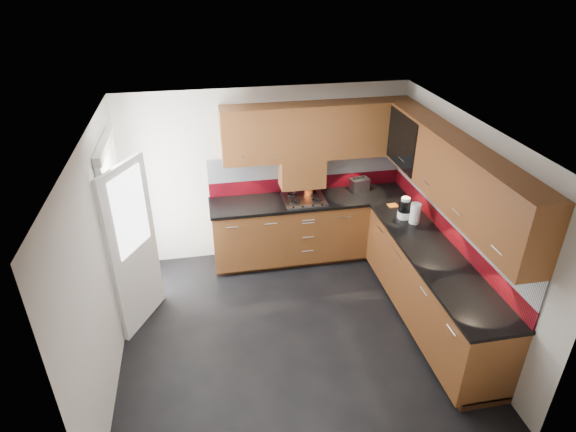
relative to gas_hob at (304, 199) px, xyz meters
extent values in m
cube|color=black|center=(-0.45, -1.47, -0.96)|extent=(4.00, 3.80, 0.02)
cube|color=white|center=(-0.45, -1.47, 1.50)|extent=(4.00, 3.80, 0.10)
cube|color=beige|center=(-0.45, 0.37, 0.25)|extent=(4.00, 0.08, 2.64)
cube|color=beige|center=(-0.45, -3.31, 0.25)|extent=(4.00, 0.08, 2.64)
cube|color=beige|center=(-2.39, -1.47, 0.25)|extent=(0.08, 3.80, 2.64)
cube|color=beige|center=(1.49, -1.47, 0.25)|extent=(0.08, 3.80, 2.64)
cube|color=#562A13|center=(0.10, 0.03, -0.48)|extent=(2.70, 0.60, 0.95)
cube|color=brown|center=(1.15, -1.57, -0.48)|extent=(0.60, 2.60, 0.95)
cube|color=#402412|center=(0.10, 0.06, -0.90)|extent=(2.70, 0.54, 0.10)
cube|color=#402412|center=(1.18, -1.57, -0.90)|extent=(0.54, 2.60, 0.10)
cube|color=black|center=(0.09, 0.02, -0.03)|extent=(2.72, 0.62, 0.04)
cube|color=black|center=(1.14, -1.59, -0.03)|extent=(0.62, 2.60, 0.04)
cube|color=maroon|center=(0.10, 0.32, 0.09)|extent=(2.70, 0.02, 0.20)
cube|color=silver|center=(0.10, 0.32, 0.36)|extent=(2.70, 0.02, 0.34)
cube|color=maroon|center=(1.44, -1.27, 0.09)|extent=(0.02, 3.20, 0.20)
cube|color=silver|center=(1.44, -1.27, 0.36)|extent=(0.02, 3.20, 0.34)
cube|color=#562A13|center=(0.20, 0.17, 0.89)|extent=(2.50, 0.33, 0.72)
cube|color=brown|center=(1.28, -1.43, 0.89)|extent=(0.33, 2.87, 0.72)
cube|color=silver|center=(0.05, -0.01, 0.68)|extent=(1.80, 0.01, 0.16)
cube|color=silver|center=(1.11, -1.47, 0.68)|extent=(0.01, 2.00, 0.16)
cube|color=#562A13|center=(0.00, 0.17, 0.33)|extent=(0.60, 0.33, 0.40)
cube|color=black|center=(1.11, -0.40, 0.89)|extent=(0.01, 0.80, 0.66)
cube|color=#FFD18C|center=(1.42, -0.40, 0.89)|extent=(0.01, 0.76, 0.64)
cube|color=black|center=(1.28, -0.40, 0.91)|extent=(0.29, 0.76, 0.01)
cylinder|color=black|center=(1.28, -0.65, 1.01)|extent=(0.07, 0.07, 0.16)
cylinder|color=black|center=(1.28, -0.50, 1.01)|extent=(0.07, 0.07, 0.16)
cylinder|color=white|center=(1.28, -0.35, 1.01)|extent=(0.07, 0.07, 0.16)
cylinder|color=black|center=(1.28, -0.20, 1.01)|extent=(0.07, 0.07, 0.16)
cube|color=white|center=(-2.31, -0.57, 0.07)|extent=(0.06, 0.95, 2.04)
cube|color=white|center=(-2.13, -0.92, 0.05)|extent=(0.42, 0.73, 1.98)
cube|color=white|center=(-2.10, -0.92, 0.50)|extent=(0.28, 0.50, 0.90)
cube|color=silver|center=(0.00, 0.01, 0.00)|extent=(0.56, 0.48, 0.02)
torus|color=black|center=(-0.14, -0.10, 0.02)|extent=(0.12, 0.12, 0.02)
torus|color=black|center=(0.14, -0.10, 0.02)|extent=(0.12, 0.12, 0.02)
torus|color=black|center=(-0.14, 0.13, 0.02)|extent=(0.12, 0.12, 0.02)
torus|color=black|center=(0.14, 0.13, 0.02)|extent=(0.12, 0.12, 0.02)
cube|color=black|center=(0.00, -0.22, 0.01)|extent=(0.42, 0.04, 0.02)
cylinder|color=#E84D15|center=(0.09, 0.13, 0.06)|extent=(0.11, 0.11, 0.14)
cylinder|color=olive|center=(0.09, 0.15, 0.23)|extent=(0.05, 0.03, 0.28)
cylinder|color=olive|center=(0.10, 0.15, 0.22)|extent=(0.05, 0.02, 0.26)
cylinder|color=olive|center=(0.08, 0.15, 0.24)|extent=(0.05, 0.04, 0.30)
cylinder|color=olive|center=(0.10, 0.15, 0.21)|extent=(0.05, 0.03, 0.25)
cylinder|color=olive|center=(0.08, 0.14, 0.23)|extent=(0.02, 0.05, 0.27)
cube|color=silver|center=(0.82, 0.16, 0.07)|extent=(0.28, 0.21, 0.18)
cube|color=black|center=(0.82, 0.16, 0.17)|extent=(0.19, 0.06, 0.01)
cube|color=black|center=(0.82, 0.20, 0.17)|extent=(0.19, 0.06, 0.01)
cylinder|color=white|center=(1.12, -0.71, 0.03)|extent=(0.16, 0.16, 0.09)
cylinder|color=black|center=(1.12, -0.71, 0.15)|extent=(0.16, 0.16, 0.15)
cylinder|color=white|center=(1.12, -0.71, 0.24)|extent=(0.11, 0.11, 0.04)
cylinder|color=white|center=(1.20, -0.86, 0.11)|extent=(0.15, 0.15, 0.26)
cube|color=orange|center=(1.11, -0.39, -0.01)|extent=(0.13, 0.11, 0.01)
camera|label=1|loc=(-1.29, -5.63, 2.91)|focal=30.00mm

